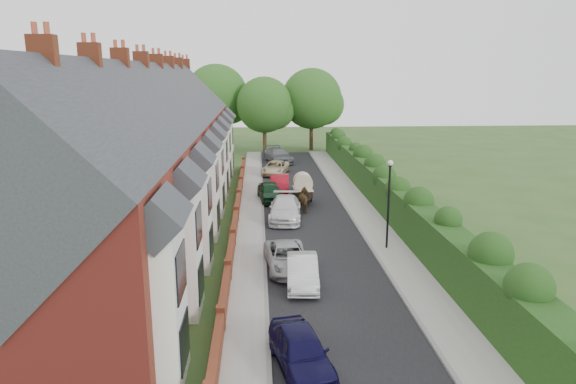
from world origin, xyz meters
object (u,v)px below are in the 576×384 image
Objects in this scene: car_white at (285,209)px; car_red at (280,184)px; car_silver_a at (302,271)px; lamppost at (389,193)px; car_beige at (276,168)px; car_green at (270,192)px; horse at (305,200)px; car_grey at (278,155)px; car_silver_b at (287,257)px; car_navy at (301,351)px; horse_cart at (303,186)px.

car_red is at bearing 94.67° from car_white.
car_white is at bearing 94.05° from car_silver_a.
car_beige is at bearing 104.01° from lamppost.
horse is at bearing -59.08° from car_green.
car_grey is (0.54, 6.78, 0.15)m from car_beige.
car_grey is at bearing 83.89° from car_silver_b.
lamppost reaches higher than car_navy.
car_grey is (1.34, 17.30, 0.07)m from car_green.
car_grey is at bearing 99.78° from lamppost.
horse_cart reaches higher than car_white.
car_green reaches higher than car_beige.
car_white reaches higher than car_silver_b.
car_navy is at bearing -116.59° from lamppost.
car_silver_b is at bearing -155.87° from lamppost.
car_navy is 26.17m from car_red.
lamppost is 13.35m from car_navy.
car_navy is at bearing -95.83° from car_green.
car_white is 8.03m from car_red.
car_navy is 9.11m from car_silver_b.
car_navy is at bearing -86.84° from car_white.
horse_cart reaches higher than horse.
car_silver_a is 19.06m from car_red.
car_silver_a is at bearing -86.05° from car_red.
car_grey is (0.86, 40.71, 0.10)m from car_navy.
car_white is 2.62m from horse.
lamppost reaches higher than horse.
car_white is 5.35m from car_green.
car_navy is 7.14m from car_silver_a.
car_grey reaches higher than car_navy.
car_green reaches higher than car_silver_b.
horse_cart is at bearing 73.96° from car_navy.
car_green is 2.89m from car_red.
car_silver_b is 1.38× the size of horse_cart.
car_red reaches higher than car_green.
car_white is 4.51m from horse_cart.
lamppost is 1.00× the size of car_white.
car_grey reaches higher than car_green.
car_red is (0.88, 2.76, 0.00)m from car_green.
car_silver_a is at bearing -138.54° from lamppost.
car_green is 2.78m from horse_cart.
car_silver_a is (-5.21, -4.60, -2.62)m from lamppost.
car_green is at bearing -109.18° from car_grey.
lamppost is 1.26× the size of car_navy.
lamppost is at bearing -94.96° from car_grey.
lamppost is 7.43m from car_silver_a.
car_beige is (-0.11, 15.79, -0.10)m from car_white.
horse reaches higher than car_green.
car_silver_b is 1.04× the size of car_red.
car_green is at bearing -80.70° from car_beige.
car_beige is 6.80m from car_grey.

